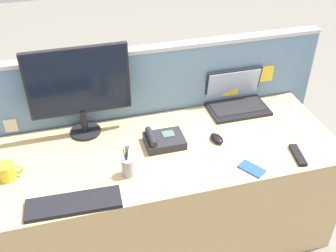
{
  "coord_description": "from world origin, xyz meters",
  "views": [
    {
      "loc": [
        -0.47,
        -1.68,
        2.13
      ],
      "look_at": [
        0.0,
        0.05,
        0.83
      ],
      "focal_mm": 43.26,
      "sensor_mm": 36.0,
      "label": 1
    }
  ],
  "objects_px": {
    "computer_mouse_right_hand": "(217,138)",
    "pen_cup": "(128,167)",
    "tv_remote": "(298,155)",
    "desktop_monitor": "(79,86)",
    "keyboard_main": "(74,204)",
    "cell_phone_blue_case": "(252,169)",
    "desk_phone": "(163,140)",
    "coffee_mug": "(7,172)",
    "laptop": "(236,98)"
  },
  "relations": [
    {
      "from": "computer_mouse_right_hand",
      "to": "pen_cup",
      "type": "relative_size",
      "value": 0.54
    },
    {
      "from": "computer_mouse_right_hand",
      "to": "tv_remote",
      "type": "xyz_separation_m",
      "value": [
        0.37,
        -0.24,
        -0.01
      ]
    },
    {
      "from": "desktop_monitor",
      "to": "pen_cup",
      "type": "height_order",
      "value": "desktop_monitor"
    },
    {
      "from": "keyboard_main",
      "to": "cell_phone_blue_case",
      "type": "bearing_deg",
      "value": 3.13
    },
    {
      "from": "keyboard_main",
      "to": "tv_remote",
      "type": "bearing_deg",
      "value": 4.47
    },
    {
      "from": "computer_mouse_right_hand",
      "to": "tv_remote",
      "type": "relative_size",
      "value": 0.59
    },
    {
      "from": "desk_phone",
      "to": "computer_mouse_right_hand",
      "type": "bearing_deg",
      "value": -9.37
    },
    {
      "from": "keyboard_main",
      "to": "coffee_mug",
      "type": "bearing_deg",
      "value": 140.25
    },
    {
      "from": "desktop_monitor",
      "to": "cell_phone_blue_case",
      "type": "distance_m",
      "value": 1.02
    },
    {
      "from": "cell_phone_blue_case",
      "to": "coffee_mug",
      "type": "bearing_deg",
      "value": 135.35
    },
    {
      "from": "desk_phone",
      "to": "pen_cup",
      "type": "height_order",
      "value": "pen_cup"
    },
    {
      "from": "tv_remote",
      "to": "coffee_mug",
      "type": "xyz_separation_m",
      "value": [
        -1.5,
        0.23,
        0.03
      ]
    },
    {
      "from": "keyboard_main",
      "to": "tv_remote",
      "type": "xyz_separation_m",
      "value": [
        1.19,
        0.04,
        -0.0
      ]
    },
    {
      "from": "coffee_mug",
      "to": "pen_cup",
      "type": "bearing_deg",
      "value": -12.79
    },
    {
      "from": "cell_phone_blue_case",
      "to": "desk_phone",
      "type": "bearing_deg",
      "value": 107.71
    },
    {
      "from": "cell_phone_blue_case",
      "to": "desktop_monitor",
      "type": "bearing_deg",
      "value": 112.56
    },
    {
      "from": "tv_remote",
      "to": "coffee_mug",
      "type": "relative_size",
      "value": 1.37
    },
    {
      "from": "desk_phone",
      "to": "pen_cup",
      "type": "distance_m",
      "value": 0.31
    },
    {
      "from": "computer_mouse_right_hand",
      "to": "cell_phone_blue_case",
      "type": "xyz_separation_m",
      "value": [
        0.09,
        -0.28,
        -0.01
      ]
    },
    {
      "from": "coffee_mug",
      "to": "desk_phone",
      "type": "bearing_deg",
      "value": 4.28
    },
    {
      "from": "pen_cup",
      "to": "coffee_mug",
      "type": "relative_size",
      "value": 1.51
    },
    {
      "from": "laptop",
      "to": "cell_phone_blue_case",
      "type": "bearing_deg",
      "value": -104.74
    },
    {
      "from": "desktop_monitor",
      "to": "computer_mouse_right_hand",
      "type": "height_order",
      "value": "desktop_monitor"
    },
    {
      "from": "cell_phone_blue_case",
      "to": "tv_remote",
      "type": "distance_m",
      "value": 0.29
    },
    {
      "from": "keyboard_main",
      "to": "pen_cup",
      "type": "relative_size",
      "value": 2.38
    },
    {
      "from": "laptop",
      "to": "cell_phone_blue_case",
      "type": "height_order",
      "value": "laptop"
    },
    {
      "from": "desk_phone",
      "to": "computer_mouse_right_hand",
      "type": "height_order",
      "value": "desk_phone"
    },
    {
      "from": "coffee_mug",
      "to": "keyboard_main",
      "type": "bearing_deg",
      "value": -42.25
    },
    {
      "from": "keyboard_main",
      "to": "coffee_mug",
      "type": "relative_size",
      "value": 3.59
    },
    {
      "from": "desktop_monitor",
      "to": "pen_cup",
      "type": "relative_size",
      "value": 2.98
    },
    {
      "from": "laptop",
      "to": "tv_remote",
      "type": "height_order",
      "value": "laptop"
    },
    {
      "from": "tv_remote",
      "to": "desk_phone",
      "type": "bearing_deg",
      "value": 165.98
    },
    {
      "from": "computer_mouse_right_hand",
      "to": "cell_phone_blue_case",
      "type": "bearing_deg",
      "value": -84.94
    },
    {
      "from": "laptop",
      "to": "tv_remote",
      "type": "relative_size",
      "value": 2.16
    },
    {
      "from": "desktop_monitor",
      "to": "laptop",
      "type": "bearing_deg",
      "value": 1.48
    },
    {
      "from": "laptop",
      "to": "tv_remote",
      "type": "xyz_separation_m",
      "value": [
        0.13,
        -0.55,
        -0.05
      ]
    },
    {
      "from": "cell_phone_blue_case",
      "to": "computer_mouse_right_hand",
      "type": "bearing_deg",
      "value": 75.42
    },
    {
      "from": "desk_phone",
      "to": "coffee_mug",
      "type": "distance_m",
      "value": 0.83
    },
    {
      "from": "desktop_monitor",
      "to": "laptop",
      "type": "distance_m",
      "value": 0.98
    },
    {
      "from": "cell_phone_blue_case",
      "to": "coffee_mug",
      "type": "relative_size",
      "value": 1.09
    },
    {
      "from": "laptop",
      "to": "coffee_mug",
      "type": "bearing_deg",
      "value": -166.8
    },
    {
      "from": "desktop_monitor",
      "to": "pen_cup",
      "type": "xyz_separation_m",
      "value": [
        0.17,
        -0.43,
        -0.26
      ]
    },
    {
      "from": "desk_phone",
      "to": "keyboard_main",
      "type": "height_order",
      "value": "desk_phone"
    },
    {
      "from": "desktop_monitor",
      "to": "laptop",
      "type": "xyz_separation_m",
      "value": [
        0.95,
        0.02,
        -0.25
      ]
    },
    {
      "from": "desk_phone",
      "to": "tv_remote",
      "type": "relative_size",
      "value": 1.28
    },
    {
      "from": "pen_cup",
      "to": "desk_phone",
      "type": "bearing_deg",
      "value": 39.63
    },
    {
      "from": "desk_phone",
      "to": "cell_phone_blue_case",
      "type": "relative_size",
      "value": 1.61
    },
    {
      "from": "keyboard_main",
      "to": "cell_phone_blue_case",
      "type": "height_order",
      "value": "keyboard_main"
    },
    {
      "from": "laptop",
      "to": "desk_phone",
      "type": "distance_m",
      "value": 0.6
    },
    {
      "from": "laptop",
      "to": "coffee_mug",
      "type": "relative_size",
      "value": 2.97
    }
  ]
}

